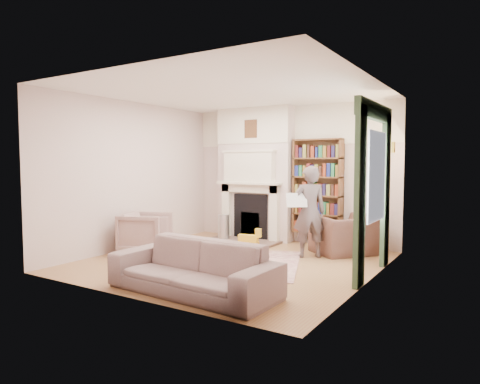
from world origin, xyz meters
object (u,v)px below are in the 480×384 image
Objects in this scene: armchair_left at (146,233)px; man_reading at (309,212)px; sofa at (193,268)px; paraffin_heater at (223,228)px; bookcase at (318,186)px; armchair_reading at (345,235)px; rocking_horse at (248,242)px; coffee_table at (237,272)px.

armchair_left is 0.51× the size of man_reading.
sofa is 4.07× the size of paraffin_heater.
armchair_left is at bearing 149.71° from sofa.
armchair_reading is (0.75, -0.52, -0.83)m from bookcase.
bookcase is 0.83× the size of sofa.
rocking_horse is (-1.44, -1.02, -0.11)m from armchair_reading.
man_reading is 2.88× the size of rocking_horse.
armchair_left reaches higher than armchair_reading.
armchair_reading is 2.90m from coffee_table.
bookcase is 1.92m from rocking_horse.
man_reading is at bearing 11.33° from rocking_horse.
rocking_horse is at bearing -15.98° from armchair_reading.
paraffin_heater is (-2.60, -0.08, -0.07)m from armchair_reading.
bookcase is at bearing -85.93° from armchair_reading.
bookcase reaches higher than paraffin_heater.
paraffin_heater is (-2.15, 0.52, -0.52)m from man_reading.
rocking_horse reaches higher than coffee_table.
rocking_horse is (-0.99, -0.42, -0.55)m from man_reading.
rocking_horse is (-0.69, -1.53, -0.93)m from bookcase.
rocking_horse is at bearing 117.18° from coffee_table.
armchair_left is 1.88m from rocking_horse.
paraffin_heater is 1.50m from rocking_horse.
armchair_left is 1.48× the size of paraffin_heater.
paraffin_heater is (-1.71, 3.21, -0.05)m from sofa.
paraffin_heater is 1.00× the size of rocking_horse.
coffee_table is at bearing -133.94° from armchair_left.
paraffin_heater is at bearing 127.37° from coffee_table.
armchair_left is at bearing -135.07° from bookcase.
armchair_reading is at bearing 80.31° from coffee_table.
bookcase is 1.16× the size of man_reading.
bookcase is 1.23m from armchair_reading.
armchair_reading reaches higher than paraffin_heater.
armchair_left is 0.36× the size of sofa.
paraffin_heater is at bearing -50.34° from man_reading.
armchair_left reaches higher than rocking_horse.
man_reading is 2.28m from paraffin_heater.
man_reading reaches higher than armchair_left.
paraffin_heater is at bearing -162.19° from bookcase.
armchair_reading reaches higher than sofa.
sofa is (-0.14, -3.81, -0.85)m from bookcase.
rocking_horse is (-0.55, 2.28, -0.08)m from sofa.
man_reading reaches higher than sofa.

